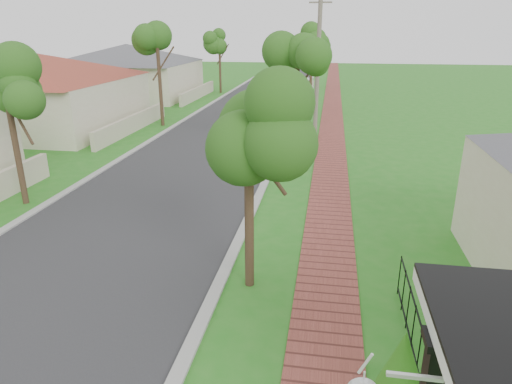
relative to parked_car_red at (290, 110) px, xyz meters
The scene contains 11 objects.
road 6.24m from the parked_car_red, 123.21° to the right, with size 7.00×120.00×0.02m, color #28282B.
kerb_right 5.24m from the parked_car_red, 87.24° to the right, with size 0.30×120.00×0.10m, color #9E9E99.
kerb_left 8.78m from the parked_car_red, 143.62° to the right, with size 0.30×120.00×0.10m, color #9E9E99.
sidewalk 5.96m from the parked_car_red, 61.25° to the right, with size 1.50×120.00×0.03m, color brown.
street_trees 5.33m from the parked_car_red, 153.28° to the left, with size 10.70×37.65×5.89m.
far_house_red 16.31m from the parked_car_red, 161.33° to the right, with size 15.56×15.56×4.60m.
far_house_grey 17.79m from the parked_car_red, 150.19° to the left, with size 15.56×15.56×4.60m.
parked_car_red is the anchor object (origin of this frame).
parked_car_white 13.93m from the parked_car_red, 90.00° to the left, with size 1.45×4.17×1.37m, color white.
near_tree 21.63m from the parked_car_red, 87.37° to the right, with size 1.97×1.97×5.06m.
utility_pole 6.38m from the parked_car_red, 69.91° to the right, with size 1.20×0.24×7.56m.
Camera 1 is at (3.10, -5.73, 5.91)m, focal length 32.00 mm.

